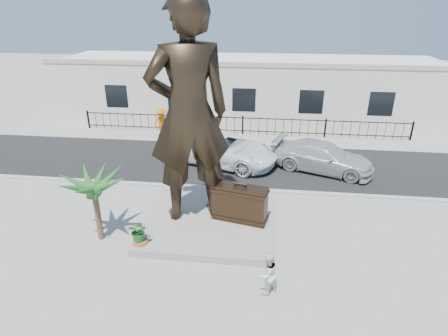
{
  "coord_description": "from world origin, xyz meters",
  "views": [
    {
      "loc": [
        1.6,
        -11.53,
        8.48
      ],
      "look_at": [
        0.0,
        2.0,
        2.3
      ],
      "focal_mm": 30.0,
      "sensor_mm": 36.0,
      "label": 1
    }
  ],
  "objects_px": {
    "statue": "(189,114)",
    "tourist": "(267,274)",
    "suitcase": "(240,203)",
    "car_white": "(224,149)"
  },
  "relations": [
    {
      "from": "statue",
      "to": "tourist",
      "type": "distance_m",
      "value": 6.34
    },
    {
      "from": "statue",
      "to": "suitcase",
      "type": "height_order",
      "value": "statue"
    },
    {
      "from": "suitcase",
      "to": "tourist",
      "type": "xyz_separation_m",
      "value": [
        1.15,
        -3.7,
        -0.31
      ]
    },
    {
      "from": "suitcase",
      "to": "tourist",
      "type": "height_order",
      "value": "suitcase"
    },
    {
      "from": "suitcase",
      "to": "tourist",
      "type": "distance_m",
      "value": 3.88
    },
    {
      "from": "statue",
      "to": "tourist",
      "type": "relative_size",
      "value": 5.73
    },
    {
      "from": "suitcase",
      "to": "statue",
      "type": "bearing_deg",
      "value": -174.77
    },
    {
      "from": "statue",
      "to": "suitcase",
      "type": "xyz_separation_m",
      "value": [
        1.99,
        -0.26,
        -3.52
      ]
    },
    {
      "from": "tourist",
      "to": "car_white",
      "type": "distance_m",
      "value": 10.34
    },
    {
      "from": "tourist",
      "to": "car_white",
      "type": "xyz_separation_m",
      "value": [
        -2.55,
        10.02,
        0.11
      ]
    }
  ]
}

